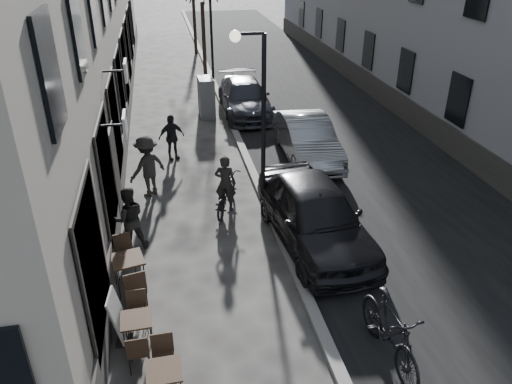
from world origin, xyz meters
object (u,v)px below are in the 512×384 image
object	(u,v)px
bicycle	(226,193)
pedestrian_far	(171,137)
sign_board	(120,320)
pedestrian_near	(129,219)
streetlamp_near	(257,108)
bistro_set_c	(129,270)
pedestrian_mid	(147,166)
car_near	(315,214)
streetlamp_far	(207,27)
moped	(390,331)
bistro_set_b	(138,330)
bistro_set_a	(165,382)
car_far	(245,98)
car_mid	(307,139)
utility_cabinet	(206,97)

from	to	relation	value
bicycle	pedestrian_far	distance (m)	4.17
sign_board	pedestrian_near	world-z (taller)	pedestrian_near
streetlamp_near	bistro_set_c	distance (m)	5.09
bicycle	pedestrian_near	world-z (taller)	pedestrian_near
bicycle	pedestrian_mid	world-z (taller)	pedestrian_mid
pedestrian_near	car_near	world-z (taller)	pedestrian_near
streetlamp_far	bistro_set_c	size ratio (longest dim) A/B	2.96
streetlamp_near	moped	size ratio (longest dim) A/B	2.28
bistro_set_b	sign_board	world-z (taller)	sign_board
bistro_set_b	pedestrian_far	size ratio (longest dim) A/B	0.89
car_near	bistro_set_a	bearing A→B (deg)	-137.07
bistro_set_c	car_near	xyz separation A→B (m)	(4.59, 1.05, 0.33)
streetlamp_near	car_far	bearing A→B (deg)	82.37
bistro_set_a	bistro_set_c	size ratio (longest dim) A/B	0.85
bistro_set_a	bistro_set_b	bearing A→B (deg)	108.01
car_near	car_far	distance (m)	10.40
car_mid	bistro_set_c	bearing A→B (deg)	-132.13
streetlamp_near	pedestrian_near	xyz separation A→B (m)	(-3.43, -1.00, -2.31)
bistro_set_c	car_near	distance (m)	4.72
pedestrian_near	car_far	bearing A→B (deg)	-125.41
pedestrian_near	pedestrian_far	distance (m)	5.57
pedestrian_far	moped	bearing A→B (deg)	-90.93
bistro_set_b	pedestrian_far	xyz separation A→B (m)	(1.04, 8.95, 0.37)
streetlamp_near	car_mid	xyz separation A→B (m)	(2.47, 3.56, -2.42)
bistro_set_b	pedestrian_near	world-z (taller)	pedestrian_near
streetlamp_far	pedestrian_mid	xyz separation A→B (m)	(-2.96, -10.18, -2.21)
bicycle	car_mid	xyz separation A→B (m)	(3.29, 3.08, 0.22)
utility_cabinet	pedestrian_mid	size ratio (longest dim) A/B	0.88
streetlamp_far	pedestrian_near	distance (m)	13.64
sign_board	bistro_set_a	bearing A→B (deg)	-57.49
streetlamp_near	utility_cabinet	distance (m)	9.02
bicycle	pedestrian_near	xyz separation A→B (m)	(-2.61, -1.48, 0.33)
streetlamp_near	pedestrian_mid	distance (m)	4.12
pedestrian_near	pedestrian_mid	world-z (taller)	pedestrian_mid
car_far	utility_cabinet	bearing A→B (deg)	-177.40
bistro_set_a	bistro_set_c	world-z (taller)	bistro_set_c
bistro_set_c	bicycle	bearing A→B (deg)	38.12
streetlamp_far	pedestrian_mid	world-z (taller)	streetlamp_far
bistro_set_a	car_near	world-z (taller)	car_near
pedestrian_far	car_near	bearing A→B (deg)	-81.34
pedestrian_mid	car_far	bearing A→B (deg)	-157.53
bicycle	bistro_set_c	bearing A→B (deg)	71.91
bistro_set_a	car_mid	world-z (taller)	car_mid
bistro_set_a	sign_board	distance (m)	1.88
sign_board	bicycle	size ratio (longest dim) A/B	0.54
bistro_set_c	pedestrian_mid	bearing A→B (deg)	71.73
car_far	car_mid	bearing A→B (deg)	-75.20
bicycle	pedestrian_near	distance (m)	3.02
moped	pedestrian_mid	bearing A→B (deg)	117.10
bistro_set_a	car_far	xyz separation A→B (m)	(3.90, 14.65, 0.27)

